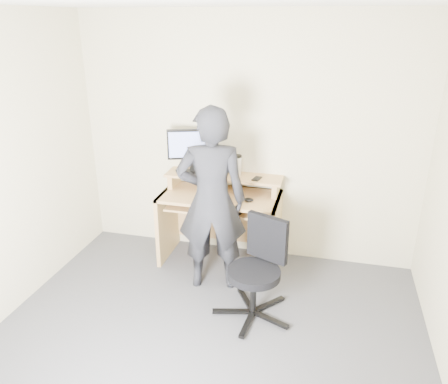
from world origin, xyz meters
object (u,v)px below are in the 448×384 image
at_px(person, 212,201).
at_px(desk, 222,210).
at_px(monitor, 191,147).
at_px(office_chair, 258,265).

bearing_deg(person, desk, -99.45).
bearing_deg(person, monitor, -70.55).
bearing_deg(office_chair, desk, 144.99).
relative_size(desk, monitor, 2.56).
xyz_separation_m(desk, monitor, (-0.34, 0.06, 0.64)).
height_order(desk, person, person).
bearing_deg(desk, person, -86.17).
relative_size(office_chair, person, 0.49).
bearing_deg(person, office_chair, 132.98).
bearing_deg(office_chair, person, 169.14).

